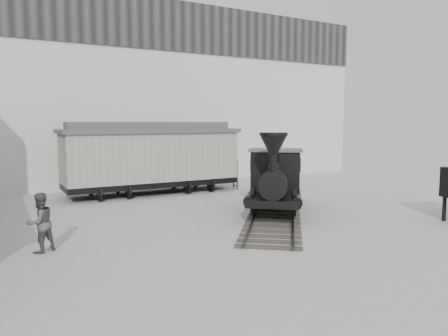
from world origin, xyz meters
TOP-DOWN VIEW (x-y plane):
  - ground at (0.00, 0.00)m, footprint 90.00×90.00m
  - north_wall at (0.00, 14.98)m, footprint 34.00×2.51m
  - locomotive at (2.67, 3.50)m, footprint 7.51×8.57m
  - boxcar at (0.08, 10.76)m, footprint 9.30×3.14m
  - visitor_b at (-6.51, 2.60)m, footprint 1.06×0.98m

SIDE VIEW (x-z plane):
  - ground at x=0.00m, z-range 0.00..0.00m
  - visitor_b at x=-6.51m, z-range 0.00..1.76m
  - locomotive at x=2.67m, z-range -0.43..2.88m
  - boxcar at x=0.08m, z-range 0.09..3.87m
  - north_wall at x=0.00m, z-range 0.05..11.05m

